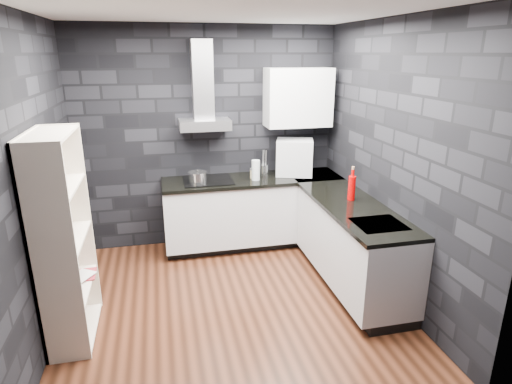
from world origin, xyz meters
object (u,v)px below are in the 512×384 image
object	(u,v)px
glass_vase	(256,170)
appliance_garage	(294,157)
red_bottle	(352,188)
fruit_bowl	(61,240)
bookshelf	(64,240)
storage_jar	(254,174)
utensil_crock	(264,170)
pot	(198,178)

from	to	relation	value
glass_vase	appliance_garage	bearing A→B (deg)	12.94
red_bottle	fruit_bowl	bearing A→B (deg)	-169.80
appliance_garage	bookshelf	size ratio (longest dim) A/B	0.25
storage_jar	fruit_bowl	distance (m)	2.46
storage_jar	utensil_crock	bearing A→B (deg)	35.82
appliance_garage	fruit_bowl	size ratio (longest dim) A/B	2.02
pot	bookshelf	world-z (taller)	bookshelf
glass_vase	appliance_garage	distance (m)	0.55
pot	fruit_bowl	world-z (taller)	pot
pot	fruit_bowl	size ratio (longest dim) A/B	0.92
pot	utensil_crock	size ratio (longest dim) A/B	1.57
utensil_crock	bookshelf	bearing A→B (deg)	-143.56
pot	bookshelf	size ratio (longest dim) A/B	0.11
appliance_garage	red_bottle	size ratio (longest dim) A/B	1.74
glass_vase	storage_jar	world-z (taller)	glass_vase
glass_vase	utensil_crock	xyz separation A→B (m)	(0.15, 0.20, -0.06)
glass_vase	red_bottle	distance (m)	1.24
pot	utensil_crock	bearing A→B (deg)	13.72
appliance_garage	glass_vase	bearing A→B (deg)	-148.66
red_bottle	bookshelf	world-z (taller)	bookshelf
pot	red_bottle	xyz separation A→B (m)	(1.52, -0.93, 0.06)
glass_vase	bookshelf	distance (m)	2.37
pot	utensil_crock	world-z (taller)	pot
utensil_crock	glass_vase	bearing A→B (deg)	-127.80
pot	storage_jar	distance (m)	0.70
appliance_garage	fruit_bowl	distance (m)	2.92
utensil_crock	fruit_bowl	xyz separation A→B (m)	(-2.09, -1.63, -0.03)
storage_jar	appliance_garage	distance (m)	0.56
fruit_bowl	storage_jar	bearing A→B (deg)	38.11
storage_jar	pot	bearing A→B (deg)	-172.39
glass_vase	bookshelf	bearing A→B (deg)	-145.20
utensil_crock	storage_jar	bearing A→B (deg)	-144.18
storage_jar	red_bottle	xyz separation A→B (m)	(0.82, -1.02, 0.07)
appliance_garage	bookshelf	bearing A→B (deg)	-130.80
utensil_crock	fruit_bowl	distance (m)	2.65
storage_jar	utensil_crock	distance (m)	0.20
pot	storage_jar	size ratio (longest dim) A/B	1.92
pot	glass_vase	xyz separation A→B (m)	(0.70, 0.01, 0.05)
glass_vase	storage_jar	xyz separation A→B (m)	(-0.01, 0.08, -0.07)
pot	bookshelf	xyz separation A→B (m)	(-1.24, -1.34, -0.07)
pot	appliance_garage	distance (m)	1.24
bookshelf	glass_vase	bearing A→B (deg)	35.37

